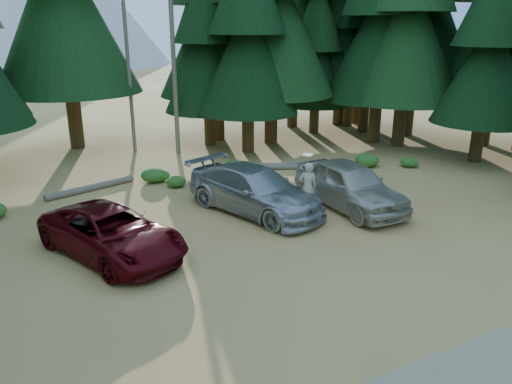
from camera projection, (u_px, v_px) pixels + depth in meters
ground at (311, 265)px, 14.63m from camera, size 160.00×160.00×0.00m
forest_belt_north at (161, 153)px, 27.30m from camera, size 36.00×7.00×22.00m
snag_front at (172, 38)px, 25.29m from camera, size 0.24×0.24×12.00m
snag_back at (128, 58)px, 26.02m from camera, size 0.20×0.20×10.00m
red_pickup at (112, 233)px, 15.02m from camera, size 4.20×5.75×1.45m
silver_minivan_center at (255, 190)px, 18.53m from camera, size 4.14×6.23×1.68m
silver_minivan_right at (350, 185)px, 18.94m from camera, size 2.18×5.26×1.78m
frisbee_player at (307, 187)px, 17.93m from camera, size 0.78×0.66×2.11m
log_left at (91, 188)px, 21.03m from camera, size 3.84×1.43×0.28m
log_mid at (295, 167)px, 24.08m from camera, size 2.94×1.67×0.26m
log_right at (256, 166)px, 24.17m from camera, size 4.21×1.56×0.28m
shrub_left at (176, 181)px, 21.55m from camera, size 0.84×0.84×0.46m
shrub_center_left at (154, 175)px, 22.19m from camera, size 1.14×1.14×0.63m
shrub_center_right at (160, 175)px, 22.32m from camera, size 0.92×0.92×0.50m
shrub_right at (234, 166)px, 23.80m from camera, size 0.98×0.98×0.54m
shrub_far_right at (367, 160)px, 24.57m from camera, size 1.16×1.16×0.64m
shrub_edge_east at (409, 162)px, 24.52m from camera, size 0.87×0.87×0.48m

